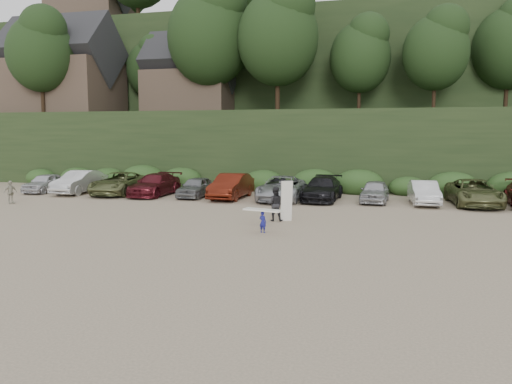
# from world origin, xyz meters

# --- Properties ---
(ground) EXTENTS (120.00, 120.00, 0.00)m
(ground) POSITION_xyz_m (0.00, 0.00, 0.00)
(ground) COLOR tan
(ground) RESTS_ON ground
(hillside_backdrop) EXTENTS (90.00, 41.50, 28.00)m
(hillside_backdrop) POSITION_xyz_m (-0.26, 35.93, 11.22)
(hillside_backdrop) COLOR black
(hillside_backdrop) RESTS_ON ground
(parked_cars) EXTENTS (39.08, 6.24, 1.64)m
(parked_cars) POSITION_xyz_m (1.03, 9.92, 0.76)
(parked_cars) COLOR silver
(parked_cars) RESTS_ON ground
(distant_walker) EXTENTS (0.57, 0.89, 1.41)m
(distant_walker) POSITION_xyz_m (-15.86, 4.01, 0.70)
(distant_walker) COLOR #A29E89
(distant_walker) RESTS_ON ground
(child_surfer) EXTENTS (1.78, 0.86, 1.03)m
(child_surfer) POSITION_xyz_m (1.08, -0.75, 0.70)
(child_surfer) COLOR navy
(child_surfer) RESTS_ON ground
(adult_surfer) EXTENTS (1.30, 0.70, 1.99)m
(adult_surfer) POSITION_xyz_m (1.02, 2.21, 0.86)
(adult_surfer) COLOR black
(adult_surfer) RESTS_ON ground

